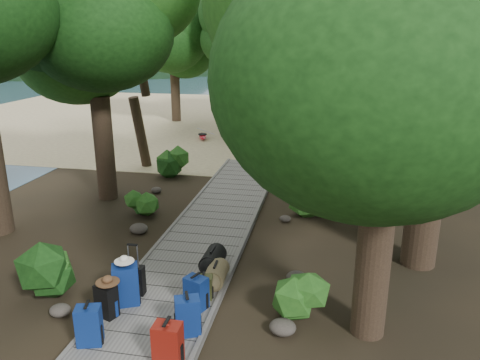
% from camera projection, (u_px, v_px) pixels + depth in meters
% --- Properties ---
extents(ground, '(120.00, 120.00, 0.00)m').
position_uv_depth(ground, '(206.00, 239.00, 11.30)').
color(ground, '#2D2216').
rests_on(ground, ground).
extents(sand_beach, '(40.00, 22.00, 0.02)m').
position_uv_depth(sand_beach, '(280.00, 122.00, 26.28)').
color(sand_beach, '#C2B583').
rests_on(sand_beach, ground).
extents(distant_hill, '(32.00, 16.00, 12.00)m').
position_uv_depth(distant_hill, '(13.00, 70.00, 63.54)').
color(distant_hill, black).
rests_on(distant_hill, ground).
extents(boardwalk, '(2.00, 12.00, 0.12)m').
position_uv_depth(boardwalk, '(216.00, 221.00, 12.22)').
color(boardwalk, slate).
rests_on(boardwalk, ground).
extents(backpack_left_a, '(0.44, 0.36, 0.71)m').
position_uv_depth(backpack_left_a, '(89.00, 324.00, 7.20)').
color(backpack_left_a, navy).
rests_on(backpack_left_a, boardwalk).
extents(backpack_left_b, '(0.42, 0.36, 0.64)m').
position_uv_depth(backpack_left_b, '(106.00, 299.00, 7.93)').
color(backpack_left_b, black).
rests_on(backpack_left_b, boardwalk).
extents(backpack_left_c, '(0.54, 0.48, 0.83)m').
position_uv_depth(backpack_left_c, '(126.00, 283.00, 8.27)').
color(backpack_left_c, navy).
rests_on(backpack_left_c, boardwalk).
extents(backpack_right_a, '(0.41, 0.29, 0.73)m').
position_uv_depth(backpack_right_a, '(168.00, 342.00, 6.75)').
color(backpack_right_a, '#801800').
rests_on(backpack_right_a, boardwalk).
extents(backpack_right_b, '(0.47, 0.41, 0.71)m').
position_uv_depth(backpack_right_b, '(188.00, 314.00, 7.44)').
color(backpack_right_b, navy).
rests_on(backpack_right_b, boardwalk).
extents(backpack_right_c, '(0.45, 0.39, 0.65)m').
position_uv_depth(backpack_right_c, '(196.00, 291.00, 8.17)').
color(backpack_right_c, navy).
rests_on(backpack_right_c, boardwalk).
extents(backpack_right_d, '(0.35, 0.27, 0.48)m').
position_uv_depth(backpack_right_d, '(204.00, 286.00, 8.50)').
color(backpack_right_d, '#363D1B').
rests_on(backpack_right_d, boardwalk).
extents(duffel_right_khaki, '(0.43, 0.62, 0.40)m').
position_uv_depth(duffel_right_khaki, '(216.00, 275.00, 8.98)').
color(duffel_right_khaki, '#786447').
rests_on(duffel_right_khaki, boardwalk).
extents(duffel_right_black, '(0.44, 0.68, 0.42)m').
position_uv_depth(duffel_right_black, '(213.00, 259.00, 9.56)').
color(duffel_right_black, black).
rests_on(duffel_right_black, boardwalk).
extents(suitcase_on_boardwalk, '(0.36, 0.21, 0.55)m').
position_uv_depth(suitcase_on_boardwalk, '(135.00, 280.00, 8.62)').
color(suitcase_on_boardwalk, black).
rests_on(suitcase_on_boardwalk, boardwalk).
extents(lone_suitcase_on_sand, '(0.48, 0.29, 0.74)m').
position_uv_depth(lone_suitcase_on_sand, '(268.00, 147.00, 18.86)').
color(lone_suitcase_on_sand, black).
rests_on(lone_suitcase_on_sand, sand_beach).
extents(hat_brown, '(0.40, 0.40, 0.12)m').
position_uv_depth(hat_brown, '(107.00, 279.00, 7.81)').
color(hat_brown, '#51351E').
rests_on(hat_brown, backpack_left_b).
extents(hat_white, '(0.35, 0.35, 0.12)m').
position_uv_depth(hat_white, '(124.00, 258.00, 8.13)').
color(hat_white, silver).
rests_on(hat_white, backpack_left_c).
extents(kayak, '(1.50, 2.99, 0.29)m').
position_uv_depth(kayak, '(203.00, 135.00, 22.04)').
color(kayak, '#9F0D18').
rests_on(kayak, sand_beach).
extents(sun_lounger, '(0.74, 1.83, 0.58)m').
position_uv_depth(sun_lounger, '(347.00, 142.00, 19.99)').
color(sun_lounger, silver).
rests_on(sun_lounger, sand_beach).
extents(tree_right_a, '(4.75, 4.75, 7.92)m').
position_uv_depth(tree_right_a, '(389.00, 92.00, 6.61)').
color(tree_right_a, black).
rests_on(tree_right_a, ground).
extents(tree_right_b, '(5.76, 5.76, 10.28)m').
position_uv_depth(tree_right_b, '(449.00, 11.00, 8.57)').
color(tree_right_b, black).
rests_on(tree_right_b, ground).
extents(tree_right_c, '(5.17, 5.17, 8.95)m').
position_uv_depth(tree_right_c, '(391.00, 46.00, 10.41)').
color(tree_right_c, black).
rests_on(tree_right_c, ground).
extents(tree_right_e, '(4.60, 4.60, 8.29)m').
position_uv_depth(tree_right_e, '(391.00, 52.00, 15.75)').
color(tree_right_e, black).
rests_on(tree_right_e, ground).
extents(tree_right_f, '(4.96, 4.96, 8.86)m').
position_uv_depth(tree_right_f, '(438.00, 43.00, 17.52)').
color(tree_right_f, black).
rests_on(tree_right_f, ground).
extents(tree_left_c, '(4.61, 4.61, 8.03)m').
position_uv_depth(tree_left_c, '(96.00, 61.00, 12.97)').
color(tree_left_c, black).
rests_on(tree_left_c, ground).
extents(tree_back_a, '(4.91, 4.91, 8.50)m').
position_uv_depth(tree_back_a, '(251.00, 44.00, 23.75)').
color(tree_back_a, black).
rests_on(tree_back_a, ground).
extents(tree_back_b, '(4.88, 4.88, 8.72)m').
position_uv_depth(tree_back_b, '(308.00, 41.00, 24.95)').
color(tree_back_b, black).
rests_on(tree_back_b, ground).
extents(tree_back_c, '(5.48, 5.48, 9.87)m').
position_uv_depth(tree_back_c, '(385.00, 30.00, 23.24)').
color(tree_back_c, black).
rests_on(tree_back_c, ground).
extents(tree_back_d, '(4.39, 4.39, 7.32)m').
position_uv_depth(tree_back_d, '(174.00, 55.00, 25.48)').
color(tree_back_d, black).
rests_on(tree_back_d, ground).
extents(palm_right_a, '(4.79, 4.79, 8.16)m').
position_uv_depth(palm_right_a, '(356.00, 56.00, 14.48)').
color(palm_right_a, '#194112').
rests_on(palm_right_a, ground).
extents(palm_right_b, '(4.18, 4.18, 8.08)m').
position_uv_depth(palm_right_b, '(398.00, 51.00, 19.71)').
color(palm_right_b, '#194112').
rests_on(palm_right_b, ground).
extents(palm_right_c, '(4.28, 4.28, 6.80)m').
position_uv_depth(palm_right_c, '(319.00, 64.00, 21.47)').
color(palm_right_c, '#194112').
rests_on(palm_right_c, ground).
extents(palm_left_a, '(4.94, 4.94, 7.87)m').
position_uv_depth(palm_left_a, '(132.00, 58.00, 16.35)').
color(palm_left_a, '#194112').
rests_on(palm_left_a, ground).
extents(rock_left_a, '(0.38, 0.34, 0.21)m').
position_uv_depth(rock_left_a, '(60.00, 310.00, 8.20)').
color(rock_left_a, '#4C473F').
rests_on(rock_left_a, ground).
extents(rock_left_b, '(0.33, 0.29, 0.18)m').
position_uv_depth(rock_left_b, '(53.00, 262.00, 9.98)').
color(rock_left_b, '#4C473F').
rests_on(rock_left_b, ground).
extents(rock_left_c, '(0.45, 0.41, 0.25)m').
position_uv_depth(rock_left_c, '(139.00, 228.00, 11.60)').
color(rock_left_c, '#4C473F').
rests_on(rock_left_c, ground).
extents(rock_left_d, '(0.33, 0.30, 0.18)m').
position_uv_depth(rock_left_d, '(156.00, 190.00, 14.56)').
color(rock_left_d, '#4C473F').
rests_on(rock_left_d, ground).
extents(rock_right_a, '(0.45, 0.40, 0.25)m').
position_uv_depth(rock_right_a, '(283.00, 327.00, 7.70)').
color(rock_right_a, '#4C473F').
rests_on(rock_right_a, ground).
extents(rock_right_b, '(0.42, 0.38, 0.23)m').
position_uv_depth(rock_right_b, '(297.00, 277.00, 9.29)').
color(rock_right_b, '#4C473F').
rests_on(rock_right_b, ground).
extents(rock_right_c, '(0.30, 0.27, 0.17)m').
position_uv_depth(rock_right_c, '(285.00, 219.00, 12.33)').
color(rock_right_c, '#4C473F').
rests_on(rock_right_c, ground).
extents(rock_right_d, '(0.51, 0.46, 0.28)m').
position_uv_depth(rock_right_d, '(333.00, 190.00, 14.43)').
color(rock_right_d, '#4C473F').
rests_on(rock_right_d, ground).
extents(shrub_left_a, '(1.24, 1.24, 1.11)m').
position_uv_depth(shrub_left_a, '(47.00, 270.00, 8.68)').
color(shrub_left_a, '#1D4D17').
rests_on(shrub_left_a, ground).
extents(shrub_left_b, '(0.80, 0.80, 0.72)m').
position_uv_depth(shrub_left_b, '(143.00, 204.00, 12.61)').
color(shrub_left_b, '#1D4D17').
rests_on(shrub_left_b, ground).
extents(shrub_left_c, '(1.12, 1.12, 1.01)m').
position_uv_depth(shrub_left_c, '(173.00, 161.00, 16.25)').
color(shrub_left_c, '#1D4D17').
rests_on(shrub_left_c, ground).
extents(shrub_right_a, '(0.93, 0.93, 0.84)m').
position_uv_depth(shrub_right_a, '(300.00, 301.00, 7.92)').
color(shrub_right_a, '#1D4D17').
rests_on(shrub_right_a, ground).
extents(shrub_right_b, '(1.24, 1.24, 1.11)m').
position_uv_depth(shrub_right_b, '(314.00, 195.00, 12.72)').
color(shrub_right_b, '#1D4D17').
rests_on(shrub_right_b, ground).
extents(shrub_right_c, '(0.82, 0.82, 0.73)m').
position_uv_depth(shrub_right_c, '(308.00, 165.00, 16.29)').
color(shrub_right_c, '#1D4D17').
rests_on(shrub_right_c, ground).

